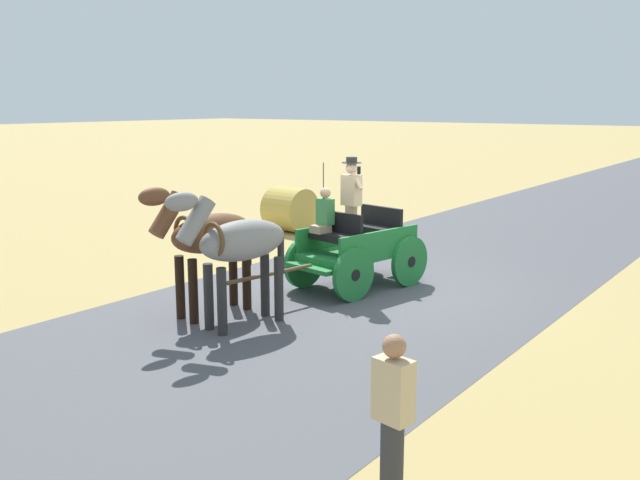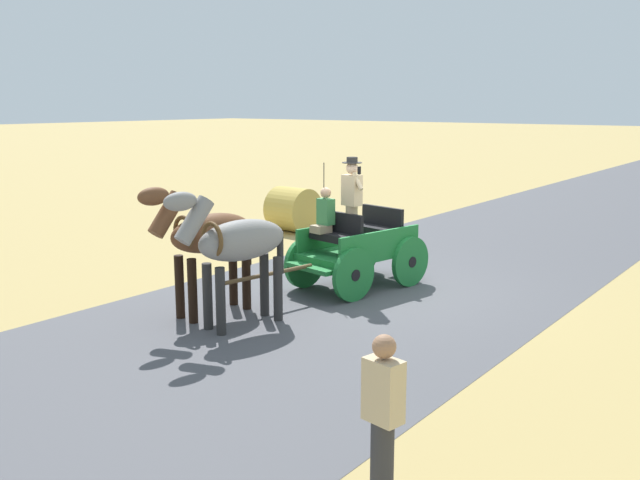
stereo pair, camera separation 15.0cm
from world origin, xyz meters
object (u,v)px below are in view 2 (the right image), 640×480
object	(u,v)px
horse_near_side	(236,244)
hay_bale	(293,209)
horse_drawn_carriage	(355,246)
horse_off_side	(207,237)
pedestrian_walking	(383,422)

from	to	relation	value
horse_near_side	hay_bale	xyz separation A→B (m)	(4.54, -6.98, -0.72)
horse_drawn_carriage	hay_bale	bearing A→B (deg)	-39.98
horse_off_side	hay_bale	xyz separation A→B (m)	(3.73, -6.84, -0.72)
horse_drawn_carriage	horse_near_side	bearing A→B (deg)	87.15
pedestrian_walking	hay_bale	world-z (taller)	pedestrian_walking
horse_near_side	hay_bale	size ratio (longest dim) A/B	1.84
hay_bale	horse_off_side	bearing A→B (deg)	118.64
horse_near_side	pedestrian_walking	xyz separation A→B (m)	(-4.57, 3.08, -0.46)
horse_drawn_carriage	hay_bale	size ratio (longest dim) A/B	3.76
horse_near_side	hay_bale	world-z (taller)	horse_near_side
horse_drawn_carriage	pedestrian_walking	distance (m)	7.56
horse_drawn_carriage	pedestrian_walking	world-z (taller)	horse_drawn_carriage
horse_off_side	pedestrian_walking	bearing A→B (deg)	149.03
horse_near_side	pedestrian_walking	distance (m)	5.53
horse_near_side	hay_bale	bearing A→B (deg)	-56.99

